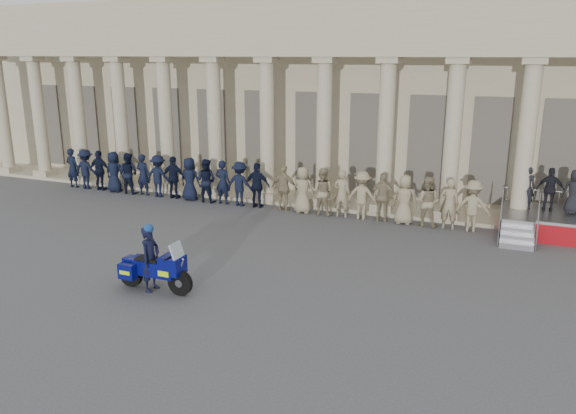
# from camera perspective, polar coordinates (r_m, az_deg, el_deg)

# --- Properties ---
(ground) EXTENTS (90.00, 90.00, 0.00)m
(ground) POSITION_cam_1_polar(r_m,az_deg,el_deg) (17.89, -8.85, -5.86)
(ground) COLOR #47474A
(ground) RESTS_ON ground
(building) EXTENTS (40.00, 12.50, 9.00)m
(building) POSITION_cam_1_polar(r_m,az_deg,el_deg) (30.31, 5.53, 11.68)
(building) COLOR tan
(building) RESTS_ON ground
(officer_rank) EXTENTS (19.86, 0.74, 1.94)m
(officer_rank) POSITION_cam_1_polar(r_m,az_deg,el_deg) (24.24, -4.29, 2.31)
(officer_rank) COLOR black
(officer_rank) RESTS_ON ground
(reviewing_stand) EXTENTS (3.94, 3.86, 2.42)m
(reviewing_stand) POSITION_cam_1_polar(r_m,az_deg,el_deg) (22.56, 26.12, 0.41)
(reviewing_stand) COLOR gray
(reviewing_stand) RESTS_ON ground
(motorcycle) EXTENTS (2.35, 0.96, 1.51)m
(motorcycle) POSITION_cam_1_polar(r_m,az_deg,el_deg) (16.06, -13.35, -6.11)
(motorcycle) COLOR black
(motorcycle) RESTS_ON ground
(rider) EXTENTS (0.44, 0.67, 1.94)m
(rider) POSITION_cam_1_polar(r_m,az_deg,el_deg) (16.03, -13.80, -5.02)
(rider) COLOR black
(rider) RESTS_ON ground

